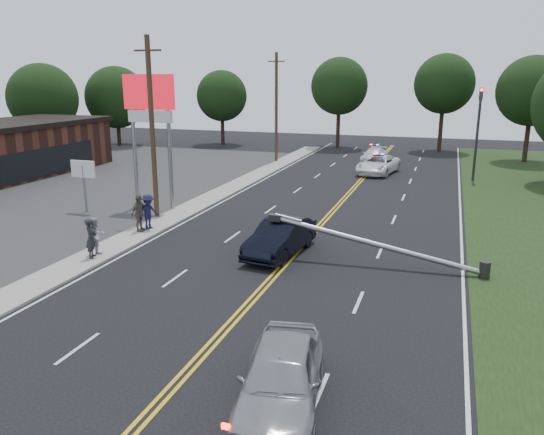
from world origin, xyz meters
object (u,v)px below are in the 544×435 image
(utility_pole_far, at_px, (276,107))
(emergency_a, at_px, (378,165))
(fallen_streetlight, at_px, (387,247))
(utility_pole_mid, at_px, (152,129))
(emergency_b, at_px, (374,155))
(bystander_d, at_px, (139,213))
(bystander_a, at_px, (91,238))
(bystander_b, at_px, (96,236))
(bystander_c, at_px, (148,212))
(small_sign, at_px, (83,173))
(waiting_sedan, at_px, (281,377))
(pylon_sign, at_px, (150,109))
(traffic_signal, at_px, (478,126))
(crashed_sedan, at_px, (280,237))

(utility_pole_far, bearing_deg, emergency_a, -18.55)
(fallen_streetlight, height_order, utility_pole_mid, utility_pole_mid)
(emergency_b, relative_size, bystander_d, 2.29)
(utility_pole_far, bearing_deg, fallen_streetlight, -62.76)
(emergency_a, distance_m, emergency_b, 6.33)
(bystander_a, height_order, bystander_b, bystander_a)
(bystander_c, relative_size, bystander_d, 0.95)
(fallen_streetlight, relative_size, bystander_c, 5.09)
(small_sign, height_order, bystander_c, small_sign)
(waiting_sedan, relative_size, bystander_a, 2.70)
(pylon_sign, bearing_deg, emergency_a, 55.69)
(bystander_d, bearing_deg, fallen_streetlight, -89.93)
(emergency_b, bearing_deg, bystander_b, -98.48)
(traffic_signal, height_order, fallen_streetlight, traffic_signal)
(utility_pole_mid, distance_m, crashed_sedan, 10.32)
(pylon_sign, distance_m, small_sign, 5.45)
(utility_pole_far, height_order, waiting_sedan, utility_pole_far)
(crashed_sedan, xyz_separation_m, emergency_a, (1.45, 22.40, -0.04))
(traffic_signal, xyz_separation_m, bystander_d, (-16.80, -20.89, -3.12))
(waiting_sedan, xyz_separation_m, bystander_a, (-11.17, 7.66, 0.19))
(pylon_sign, xyz_separation_m, bystander_a, (2.26, -9.17, -4.99))
(fallen_streetlight, height_order, emergency_b, fallen_streetlight)
(small_sign, height_order, emergency_a, small_sign)
(pylon_sign, bearing_deg, waiting_sedan, -51.41)
(emergency_a, bearing_deg, waiting_sedan, -76.57)
(pylon_sign, distance_m, waiting_sedan, 22.15)
(crashed_sedan, bearing_deg, bystander_d, -179.47)
(pylon_sign, distance_m, emergency_b, 25.55)
(pylon_sign, relative_size, bystander_b, 4.59)
(pylon_sign, bearing_deg, crashed_sedan, -30.24)
(fallen_streetlight, distance_m, waiting_sedan, 10.90)
(waiting_sedan, height_order, bystander_b, bystander_b)
(traffic_signal, height_order, emergency_a, traffic_signal)
(emergency_b, relative_size, bystander_c, 2.40)
(utility_pole_mid, bearing_deg, bystander_a, -82.41)
(pylon_sign, height_order, waiting_sedan, pylon_sign)
(bystander_b, bearing_deg, small_sign, 56.42)
(pylon_sign, height_order, bystander_c, pylon_sign)
(emergency_b, distance_m, bystander_a, 32.97)
(crashed_sedan, relative_size, bystander_b, 2.79)
(small_sign, xyz_separation_m, bystander_a, (5.76, -7.17, -1.33))
(utility_pole_far, xyz_separation_m, bystander_d, (0.70, -24.89, -4.00))
(utility_pole_far, distance_m, emergency_b, 10.28)
(crashed_sedan, xyz_separation_m, bystander_b, (-7.63, -3.04, 0.19))
(utility_pole_far, bearing_deg, pylon_sign, -93.72)
(traffic_signal, height_order, bystander_c, traffic_signal)
(crashed_sedan, relative_size, bystander_d, 2.53)
(traffic_signal, relative_size, bystander_b, 4.05)
(bystander_c, bearing_deg, bystander_b, -160.15)
(utility_pole_mid, relative_size, emergency_a, 1.83)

